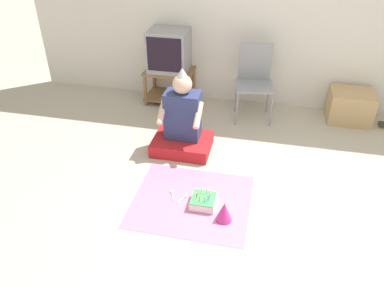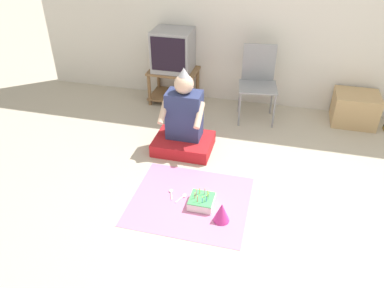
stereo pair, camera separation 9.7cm
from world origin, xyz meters
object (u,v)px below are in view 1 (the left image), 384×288
Objects in this scene: cardboard_box_stack at (350,106)px; person_seated at (182,125)px; birthday_cake at (203,201)px; folding_chair at (255,77)px; party_hat_blue at (224,211)px; tv at (169,51)px.

cardboard_box_stack is 0.55× the size of person_seated.
person_seated is 4.30× the size of birthday_cake.
birthday_cake is (-0.27, -1.79, -0.46)m from folding_chair.
party_hat_blue reaches higher than birthday_cake.
cardboard_box_stack is at bearing -0.67° from tv.
person_seated is 0.98m from birthday_cake.
party_hat_blue is at bearing -63.59° from tv.
party_hat_blue is at bearing -91.94° from folding_chair.
cardboard_box_stack is 2.41m from party_hat_blue.
party_hat_blue is (-0.07, -1.93, -0.42)m from folding_chair.
person_seated reaches higher than party_hat_blue.
tv reaches higher than person_seated.
folding_chair is 1.76× the size of cardboard_box_stack.
person_seated is 5.10× the size of party_hat_blue.
cardboard_box_stack reaches higher than party_hat_blue.
tv is at bearing 116.41° from party_hat_blue.
folding_chair reaches higher than party_hat_blue.
folding_chair is 1.16m from person_seated.
person_seated is at bearing 114.76° from birthday_cake.
folding_chair is 0.97× the size of person_seated.
tv is 2.22m from birthday_cake.
party_hat_blue is (1.04, -2.09, -0.61)m from tv.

